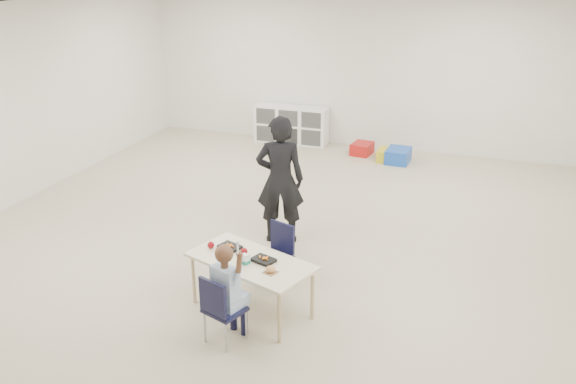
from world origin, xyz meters
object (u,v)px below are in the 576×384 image
(child, at_px, (224,289))
(cubby_shelf, at_px, (291,124))
(table, at_px, (251,285))
(chair_near, at_px, (225,308))
(adult, at_px, (280,180))

(child, xyz_separation_m, cubby_shelf, (-1.49, 6.31, -0.20))
(table, bearing_deg, chair_near, -74.34)
(adult, bearing_deg, cubby_shelf, -90.88)
(table, bearing_deg, cubby_shelf, 124.37)
(chair_near, distance_m, child, 0.20)
(table, height_order, adult, adult)
(chair_near, xyz_separation_m, adult, (-0.24, 2.20, 0.46))
(cubby_shelf, distance_m, adult, 4.32)
(child, distance_m, adult, 2.23)
(chair_near, height_order, child, child)
(child, xyz_separation_m, adult, (-0.24, 2.20, 0.26))
(cubby_shelf, bearing_deg, table, -75.17)
(table, xyz_separation_m, adult, (-0.28, 1.65, 0.52))
(adult, bearing_deg, child, 78.62)
(table, distance_m, chair_near, 0.56)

